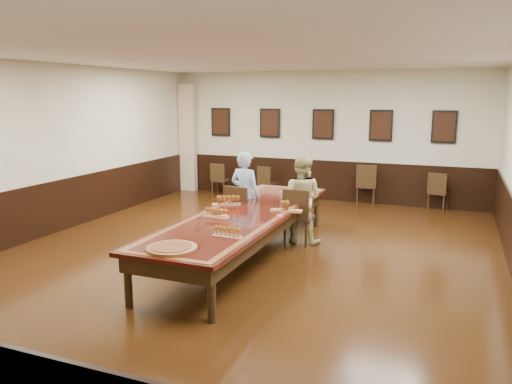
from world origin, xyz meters
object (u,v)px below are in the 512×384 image
at_px(chair_woman, 299,216).
at_px(spare_chair_d, 439,191).
at_px(person_woman, 301,199).
at_px(conference_table, 244,221).
at_px(spare_chair_b, 268,182).
at_px(spare_chair_a, 220,179).
at_px(chair_man, 242,212).
at_px(carved_platter, 172,248).
at_px(person_man, 245,195).
at_px(spare_chair_c, 366,184).

relative_size(chair_woman, spare_chair_d, 1.14).
height_order(person_woman, conference_table, person_woman).
bearing_deg(spare_chair_b, spare_chair_a, 14.74).
bearing_deg(chair_man, carved_platter, 106.07).
relative_size(spare_chair_d, person_woman, 0.56).
xyz_separation_m(person_man, person_woman, (1.03, 0.12, -0.02)).
height_order(chair_man, spare_chair_c, chair_man).
xyz_separation_m(chair_woman, spare_chair_c, (0.55, 3.70, -0.01)).
bearing_deg(chair_man, spare_chair_b, -68.43).
xyz_separation_m(chair_man, carved_platter, (0.41, -3.11, 0.27)).
distance_m(person_man, carved_platter, 3.24).
xyz_separation_m(spare_chair_b, person_man, (0.84, -3.44, 0.38)).
height_order(chair_man, conference_table, chair_man).
bearing_deg(spare_chair_a, spare_chair_b, 178.44).
bearing_deg(spare_chair_c, chair_man, 57.43).
bearing_deg(chair_woman, spare_chair_b, -61.22).
height_order(spare_chair_c, person_woman, person_woman).
height_order(chair_woman, conference_table, chair_woman).
xyz_separation_m(chair_woman, carved_platter, (-0.63, -3.23, 0.27)).
relative_size(spare_chair_d, person_man, 0.55).
bearing_deg(spare_chair_b, spare_chair_c, -159.00).
xyz_separation_m(spare_chair_b, spare_chair_d, (4.07, 0.28, 0.02)).
height_order(chair_woman, carved_platter, chair_woman).
xyz_separation_m(spare_chair_a, conference_table, (2.63, -4.52, 0.18)).
distance_m(spare_chair_b, spare_chair_d, 4.08).
bearing_deg(carved_platter, spare_chair_d, 67.76).
relative_size(spare_chair_b, person_woman, 0.54).
bearing_deg(chair_man, chair_woman, -164.94).
bearing_deg(spare_chair_c, conference_table, 66.80).
distance_m(spare_chair_c, person_woman, 3.65).
height_order(chair_woman, spare_chair_c, chair_woman).
height_order(chair_woman, person_woman, person_woman).
relative_size(chair_man, spare_chair_b, 1.19).
xyz_separation_m(chair_man, spare_chair_b, (-0.82, 3.55, -0.08)).
xyz_separation_m(spare_chair_a, spare_chair_b, (1.34, 0.00, -0.01)).
distance_m(person_woman, conference_table, 1.35).
distance_m(chair_woman, spare_chair_a, 4.69).
bearing_deg(person_woman, conference_table, 64.40).
relative_size(person_woman, conference_table, 0.32).
height_order(spare_chair_a, conference_table, spare_chair_a).
relative_size(chair_woman, person_man, 0.63).
distance_m(spare_chair_c, spare_chair_d, 1.66).
bearing_deg(spare_chair_b, person_woman, 133.93).
xyz_separation_m(spare_chair_d, person_woman, (-2.20, -3.60, 0.35)).
relative_size(spare_chair_a, spare_chair_b, 1.01).
relative_size(chair_woman, carved_platter, 1.51).
bearing_deg(spare_chair_b, conference_table, 120.45).
relative_size(spare_chair_a, person_man, 0.53).
height_order(spare_chair_d, person_man, person_man).
distance_m(chair_woman, person_woman, 0.30).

